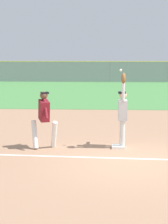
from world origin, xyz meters
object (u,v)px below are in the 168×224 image
at_px(baseball, 121,70).
at_px(parked_car_white, 107,73).
at_px(fielder, 123,111).
at_px(parked_car_red, 158,72).
at_px(runner, 44,116).
at_px(parked_car_silver, 5,72).
at_px(first_base, 118,147).
at_px(parked_car_black, 54,72).

relative_size(baseball, parked_car_white, 0.02).
xyz_separation_m(fielder, parked_car_red, (5.28, 29.26, -0.45)).
distance_m(runner, parked_car_silver, 29.88).
height_order(fielder, baseball, baseball).
distance_m(first_base, parked_car_white, 28.67).
bearing_deg(parked_car_black, parked_car_red, -0.26).
bearing_deg(runner, first_base, -17.70).
relative_size(first_base, parked_car_silver, 0.08).
bearing_deg(parked_car_white, parked_car_red, 3.98).
distance_m(parked_car_silver, parked_car_white, 10.90).
bearing_deg(fielder, parked_car_silver, -68.30).
bearing_deg(fielder, parked_car_red, -99.89).
relative_size(fielder, parked_car_white, 0.51).
bearing_deg(first_base, parked_car_red, 79.55).
distance_m(first_base, runner, 2.42).
xyz_separation_m(runner, parked_car_red, (7.63, 29.45, -0.32)).
height_order(first_base, baseball, baseball).
relative_size(parked_car_black, parked_car_white, 0.98).
bearing_deg(first_base, fielder, 27.90).
bearing_deg(baseball, parked_car_red, 79.62).
bearing_deg(baseball, parked_car_white, 90.25).
relative_size(parked_car_silver, parked_car_white, 1.00).
bearing_deg(runner, parked_car_black, 76.01).
height_order(fielder, parked_car_silver, fielder).
relative_size(first_base, fielder, 0.17).
xyz_separation_m(first_base, baseball, (0.05, 0.07, 2.30)).
height_order(runner, parked_car_black, runner).
distance_m(parked_car_silver, parked_car_black, 5.25).
relative_size(fielder, runner, 1.33).
bearing_deg(parked_car_red, parked_car_white, -169.12).
relative_size(baseball, parked_car_black, 0.02).
bearing_deg(first_base, baseball, 54.21).
xyz_separation_m(fielder, parked_car_white, (-0.20, 28.60, -0.45)).
distance_m(first_base, parked_car_silver, 30.50).
height_order(parked_car_silver, parked_car_black, same).
height_order(parked_car_silver, parked_car_white, same).
distance_m(runner, baseball, 2.64).
distance_m(first_base, parked_car_black, 29.86).
xyz_separation_m(runner, baseball, (2.27, 0.19, 1.35)).
bearing_deg(first_base, runner, -176.79).
xyz_separation_m(baseball, parked_car_black, (-5.84, 29.22, -1.67)).
distance_m(fielder, parked_car_black, 29.81).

